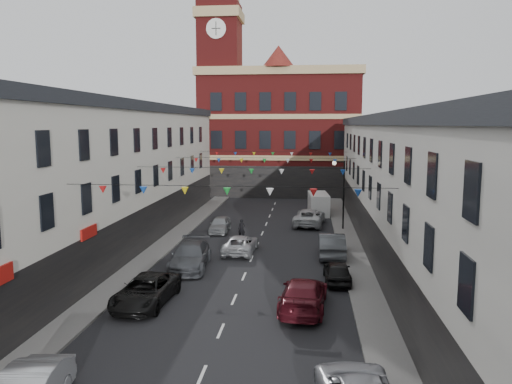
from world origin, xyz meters
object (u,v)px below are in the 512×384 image
at_px(car_left_c, 146,291).
at_px(car_right_d, 337,272).
at_px(car_right_c, 303,294).
at_px(car_right_f, 309,217).
at_px(moving_car, 240,244).
at_px(street_lamp, 341,185).
at_px(car_left_e, 220,224).
at_px(white_van, 318,204).
at_px(car_left_d, 190,256).
at_px(car_right_e, 332,245).
at_px(pedestrian, 242,229).

distance_m(car_left_c, car_right_d, 10.85).
height_order(car_left_c, car_right_c, car_right_c).
distance_m(car_right_d, car_right_f, 16.43).
height_order(car_right_f, moving_car, car_right_f).
relative_size(street_lamp, car_left_e, 1.53).
xyz_separation_m(street_lamp, car_right_c, (-2.95, -19.00, -3.13)).
distance_m(car_right_c, white_van, 26.68).
xyz_separation_m(car_right_c, car_right_f, (0.30, 20.80, -0.01)).
distance_m(car_left_d, car_right_c, 9.63).
distance_m(street_lamp, moving_car, 11.80).
bearing_deg(moving_car, car_right_d, 139.04).
relative_size(car_right_d, car_right_f, 0.69).
height_order(street_lamp, moving_car, street_lamp).
bearing_deg(car_right_e, car_left_d, 23.05).
distance_m(car_left_e, car_right_f, 8.34).
relative_size(moving_car, white_van, 0.95).
height_order(car_left_d, car_right_e, car_right_e).
xyz_separation_m(car_right_c, car_right_d, (1.90, 4.44, -0.13)).
distance_m(car_left_c, car_right_e, 14.25).
height_order(car_left_d, white_van, white_van).
distance_m(car_left_c, car_left_d, 6.59).
height_order(street_lamp, car_left_c, street_lamp).
distance_m(car_right_c, moving_car, 11.45).
relative_size(street_lamp, moving_car, 1.31).
bearing_deg(moving_car, car_right_e, 179.82).
distance_m(car_left_e, white_van, 12.71).
height_order(car_left_c, car_right_f, car_right_f).
bearing_deg(car_right_e, car_left_e, -37.53).
height_order(car_right_c, pedestrian, pedestrian).
bearing_deg(car_right_f, car_left_c, 74.65).
bearing_deg(moving_car, car_right_c, 115.69).
xyz_separation_m(car_left_e, white_van, (8.44, 9.49, 0.39)).
bearing_deg(car_left_d, car_right_c, -45.73).
bearing_deg(car_left_e, car_right_f, 25.10).
xyz_separation_m(car_right_e, pedestrian, (-6.89, 4.73, -0.04)).
bearing_deg(pedestrian, car_left_e, 135.77).
bearing_deg(car_right_d, pedestrian, -57.55).
relative_size(car_left_e, white_van, 0.82).
bearing_deg(car_left_d, moving_car, 53.15).
relative_size(car_right_e, moving_car, 1.09).
distance_m(car_left_d, car_right_e, 9.81).
distance_m(car_left_c, pedestrian, 15.39).
height_order(car_right_d, moving_car, car_right_d).
distance_m(street_lamp, car_left_c, 22.26).
relative_size(car_right_c, pedestrian, 3.40).
bearing_deg(car_right_c, street_lamp, -94.16).
relative_size(car_right_e, car_right_f, 0.92).
distance_m(car_right_e, white_van, 16.43).
bearing_deg(street_lamp, white_van, 102.61).
relative_size(street_lamp, car_left_c, 1.17).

